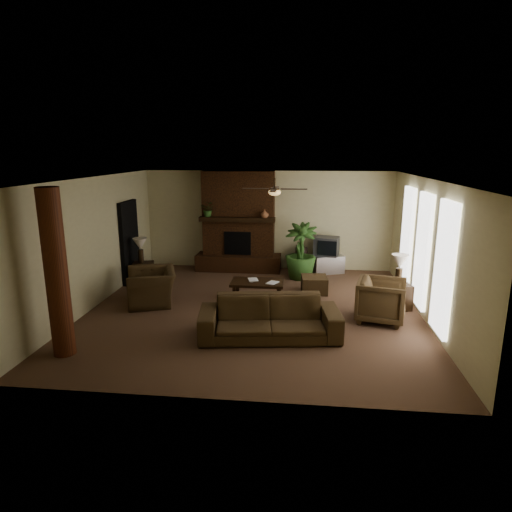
# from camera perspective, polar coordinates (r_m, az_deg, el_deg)

# --- Properties ---
(room_shell) EXTENTS (7.00, 7.00, 7.00)m
(room_shell) POSITION_cam_1_polar(r_m,az_deg,el_deg) (9.04, -0.27, 1.25)
(room_shell) COLOR brown
(room_shell) RESTS_ON ground
(fireplace) EXTENTS (2.40, 0.70, 2.80)m
(fireplace) POSITION_cam_1_polar(r_m,az_deg,el_deg) (12.32, -2.29, 3.43)
(fireplace) COLOR #4A2813
(fireplace) RESTS_ON ground
(windows) EXTENTS (0.08, 3.65, 2.35)m
(windows) POSITION_cam_1_polar(r_m,az_deg,el_deg) (9.51, 21.00, 0.65)
(windows) COLOR white
(windows) RESTS_ON ground
(log_column) EXTENTS (0.36, 0.36, 2.80)m
(log_column) POSITION_cam_1_polar(r_m,az_deg,el_deg) (7.74, -24.72, -2.16)
(log_column) COLOR #5D2B17
(log_column) RESTS_ON ground
(doorway) EXTENTS (0.10, 1.00, 2.10)m
(doorway) POSITION_cam_1_polar(r_m,az_deg,el_deg) (11.69, -16.25, 1.80)
(doorway) COLOR black
(doorway) RESTS_ON ground
(ceiling_fan) EXTENTS (1.35, 1.35, 0.37)m
(ceiling_fan) POSITION_cam_1_polar(r_m,az_deg,el_deg) (9.13, 2.46, 8.54)
(ceiling_fan) COLOR #322416
(ceiling_fan) RESTS_ON ceiling
(sofa) EXTENTS (2.62, 1.07, 1.00)m
(sofa) POSITION_cam_1_polar(r_m,az_deg,el_deg) (7.96, 1.79, -7.28)
(sofa) COLOR #45331D
(sofa) RESTS_ON ground
(armchair_left) EXTENTS (1.12, 1.36, 1.02)m
(armchair_left) POSITION_cam_1_polar(r_m,az_deg,el_deg) (9.98, -13.55, -3.20)
(armchair_left) COLOR #45331D
(armchair_left) RESTS_ON ground
(armchair_right) EXTENTS (1.04, 1.09, 0.94)m
(armchair_right) POSITION_cam_1_polar(r_m,az_deg,el_deg) (9.07, 16.13, -5.36)
(armchair_right) COLOR #45331D
(armchair_right) RESTS_ON ground
(coffee_table) EXTENTS (1.20, 0.70, 0.43)m
(coffee_table) POSITION_cam_1_polar(r_m,az_deg,el_deg) (9.97, 0.18, -3.66)
(coffee_table) COLOR black
(coffee_table) RESTS_ON ground
(ottoman) EXTENTS (0.64, 0.64, 0.40)m
(ottoman) POSITION_cam_1_polar(r_m,az_deg,el_deg) (10.58, 7.65, -3.74)
(ottoman) COLOR #45331D
(ottoman) RESTS_ON ground
(tv_stand) EXTENTS (0.97, 0.77, 0.50)m
(tv_stand) POSITION_cam_1_polar(r_m,az_deg,el_deg) (12.34, 9.33, -1.04)
(tv_stand) COLOR silver
(tv_stand) RESTS_ON ground
(tv) EXTENTS (0.75, 0.66, 0.52)m
(tv) POSITION_cam_1_polar(r_m,az_deg,el_deg) (12.21, 9.23, 1.27)
(tv) COLOR #38373A
(tv) RESTS_ON tv_stand
(floor_vase) EXTENTS (0.34, 0.34, 0.77)m
(floor_vase) POSITION_cam_1_polar(r_m,az_deg,el_deg) (12.27, 5.96, -0.13)
(floor_vase) COLOR black
(floor_vase) RESTS_ON ground
(floor_plant) EXTENTS (1.03, 1.59, 0.84)m
(floor_plant) POSITION_cam_1_polar(r_m,az_deg,el_deg) (11.66, 5.82, -0.94)
(floor_plant) COLOR #305522
(floor_plant) RESTS_ON ground
(side_table_left) EXTENTS (0.59, 0.59, 0.55)m
(side_table_left) POSITION_cam_1_polar(r_m,az_deg,el_deg) (11.54, -14.56, -2.21)
(side_table_left) COLOR black
(side_table_left) RESTS_ON ground
(lamp_left) EXTENTS (0.37, 0.37, 0.65)m
(lamp_left) POSITION_cam_1_polar(r_m,az_deg,el_deg) (11.36, -14.95, 1.30)
(lamp_left) COLOR #322416
(lamp_left) RESTS_ON side_table_left
(side_table_right) EXTENTS (0.59, 0.59, 0.55)m
(side_table_right) POSITION_cam_1_polar(r_m,az_deg,el_deg) (9.94, 18.04, -5.01)
(side_table_right) COLOR black
(side_table_right) RESTS_ON ground
(lamp_right) EXTENTS (0.41, 0.41, 0.65)m
(lamp_right) POSITION_cam_1_polar(r_m,az_deg,el_deg) (9.73, 18.33, -0.97)
(lamp_right) COLOR #322416
(lamp_right) RESTS_ON side_table_right
(mantel_plant) EXTENTS (0.42, 0.45, 0.33)m
(mantel_plant) POSITION_cam_1_polar(r_m,az_deg,el_deg) (12.13, -6.29, 5.91)
(mantel_plant) COLOR #305522
(mantel_plant) RESTS_ON fireplace
(mantel_vase) EXTENTS (0.25, 0.26, 0.22)m
(mantel_vase) POSITION_cam_1_polar(r_m,az_deg,el_deg) (11.85, 1.14, 5.55)
(mantel_vase) COLOR brown
(mantel_vase) RESTS_ON fireplace
(book_a) EXTENTS (0.22, 0.08, 0.29)m
(book_a) POSITION_cam_1_polar(r_m,az_deg,el_deg) (9.98, -1.00, -2.44)
(book_a) COLOR #999999
(book_a) RESTS_ON coffee_table
(book_b) EXTENTS (0.20, 0.11, 0.29)m
(book_b) POSITION_cam_1_polar(r_m,az_deg,el_deg) (9.83, 1.64, -2.69)
(book_b) COLOR #999999
(book_b) RESTS_ON coffee_table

